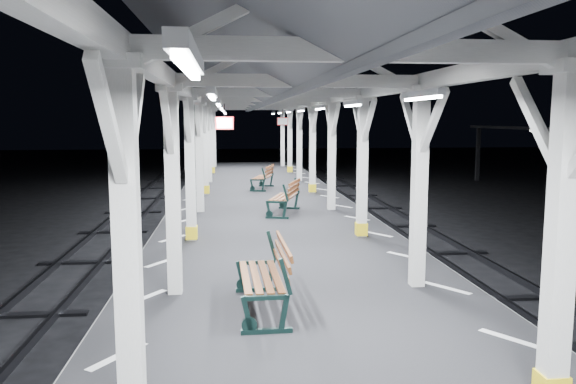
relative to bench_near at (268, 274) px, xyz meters
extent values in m
plane|color=black|center=(0.56, 2.96, -1.54)|extent=(120.00, 120.00, 0.00)
cube|color=black|center=(0.56, 2.96, -1.04)|extent=(6.00, 50.00, 1.00)
cube|color=silver|center=(-1.89, 2.96, -0.54)|extent=(1.00, 48.00, 0.01)
cube|color=silver|center=(3.01, 2.96, -0.54)|extent=(1.00, 48.00, 0.01)
cube|color=#2D2D33|center=(-3.89, 2.96, -1.46)|extent=(0.08, 60.00, 0.16)
cube|color=black|center=(-4.44, 2.96, -1.51)|extent=(2.20, 0.22, 0.06)
cube|color=#2D2D33|center=(5.01, 2.96, -1.46)|extent=(0.08, 60.00, 0.16)
cube|color=#2D2D33|center=(6.11, 2.96, -1.46)|extent=(0.08, 60.00, 0.16)
cube|color=black|center=(5.56, 2.96, -1.51)|extent=(2.20, 0.22, 0.06)
cube|color=silver|center=(-1.44, -3.04, 1.06)|extent=(0.22, 0.22, 3.20)
cube|color=silver|center=(-1.44, -3.04, 2.72)|extent=(0.40, 0.40, 0.12)
cube|color=silver|center=(-1.44, -2.49, 2.21)|extent=(0.10, 0.99, 0.99)
cube|color=silver|center=(-1.44, -3.59, 2.21)|extent=(0.10, 0.99, 0.99)
cube|color=silver|center=(-1.44, 0.96, 1.06)|extent=(0.22, 0.22, 3.20)
cube|color=silver|center=(-1.44, 0.96, 2.72)|extent=(0.40, 0.40, 0.12)
cube|color=silver|center=(-1.44, 1.51, 2.21)|extent=(0.10, 0.99, 0.99)
cube|color=silver|center=(-1.44, 0.41, 2.21)|extent=(0.10, 0.99, 0.99)
cube|color=silver|center=(-1.44, 4.96, 1.06)|extent=(0.22, 0.22, 3.20)
cube|color=silver|center=(-1.44, 4.96, 2.72)|extent=(0.40, 0.40, 0.12)
cube|color=yellow|center=(-1.44, 4.96, -0.36)|extent=(0.26, 0.26, 0.30)
cube|color=silver|center=(-1.44, 5.51, 2.21)|extent=(0.10, 0.99, 0.99)
cube|color=silver|center=(-1.44, 4.41, 2.21)|extent=(0.10, 0.99, 0.99)
cube|color=silver|center=(-1.44, 8.96, 1.06)|extent=(0.22, 0.22, 3.20)
cube|color=silver|center=(-1.44, 8.96, 2.72)|extent=(0.40, 0.40, 0.12)
cube|color=silver|center=(-1.44, 9.51, 2.21)|extent=(0.10, 0.99, 0.99)
cube|color=silver|center=(-1.44, 8.41, 2.21)|extent=(0.10, 0.99, 0.99)
cube|color=silver|center=(-1.44, 12.96, 1.06)|extent=(0.22, 0.22, 3.20)
cube|color=silver|center=(-1.44, 12.96, 2.72)|extent=(0.40, 0.40, 0.12)
cube|color=yellow|center=(-1.44, 12.96, -0.36)|extent=(0.26, 0.26, 0.30)
cube|color=silver|center=(-1.44, 13.51, 2.21)|extent=(0.10, 0.99, 0.99)
cube|color=silver|center=(-1.44, 12.41, 2.21)|extent=(0.10, 0.99, 0.99)
cube|color=silver|center=(-1.44, 16.96, 1.06)|extent=(0.22, 0.22, 3.20)
cube|color=silver|center=(-1.44, 16.96, 2.72)|extent=(0.40, 0.40, 0.12)
cube|color=silver|center=(-1.44, 17.51, 2.21)|extent=(0.10, 0.99, 0.99)
cube|color=silver|center=(-1.44, 16.41, 2.21)|extent=(0.10, 0.99, 0.99)
cube|color=silver|center=(-1.44, 20.96, 1.06)|extent=(0.22, 0.22, 3.20)
cube|color=silver|center=(-1.44, 20.96, 2.72)|extent=(0.40, 0.40, 0.12)
cube|color=yellow|center=(-1.44, 20.96, -0.36)|extent=(0.26, 0.26, 0.30)
cube|color=silver|center=(-1.44, 21.51, 2.21)|extent=(0.10, 0.99, 0.99)
cube|color=silver|center=(-1.44, 20.41, 2.21)|extent=(0.10, 0.99, 0.99)
cube|color=silver|center=(-1.44, 24.96, 1.06)|extent=(0.22, 0.22, 3.20)
cube|color=silver|center=(-1.44, 24.96, 2.72)|extent=(0.40, 0.40, 0.12)
cube|color=silver|center=(-1.44, 25.51, 2.21)|extent=(0.10, 0.99, 0.99)
cube|color=silver|center=(-1.44, 24.41, 2.21)|extent=(0.10, 0.99, 0.99)
cube|color=silver|center=(2.56, -3.04, 1.06)|extent=(0.22, 0.22, 3.20)
cube|color=silver|center=(2.56, -3.04, 2.72)|extent=(0.40, 0.40, 0.12)
cube|color=silver|center=(2.56, -2.49, 2.21)|extent=(0.10, 0.99, 0.99)
cube|color=silver|center=(2.56, 0.96, 1.06)|extent=(0.22, 0.22, 3.20)
cube|color=silver|center=(2.56, 0.96, 2.72)|extent=(0.40, 0.40, 0.12)
cube|color=silver|center=(2.56, 1.51, 2.21)|extent=(0.10, 0.99, 0.99)
cube|color=silver|center=(2.56, 0.41, 2.21)|extent=(0.10, 0.99, 0.99)
cube|color=silver|center=(2.56, 4.96, 1.06)|extent=(0.22, 0.22, 3.20)
cube|color=silver|center=(2.56, 4.96, 2.72)|extent=(0.40, 0.40, 0.12)
cube|color=yellow|center=(2.56, 4.96, -0.36)|extent=(0.26, 0.26, 0.30)
cube|color=silver|center=(2.56, 5.51, 2.21)|extent=(0.10, 0.99, 0.99)
cube|color=silver|center=(2.56, 4.41, 2.21)|extent=(0.10, 0.99, 0.99)
cube|color=silver|center=(2.56, 8.96, 1.06)|extent=(0.22, 0.22, 3.20)
cube|color=silver|center=(2.56, 8.96, 2.72)|extent=(0.40, 0.40, 0.12)
cube|color=silver|center=(2.56, 9.51, 2.21)|extent=(0.10, 0.99, 0.99)
cube|color=silver|center=(2.56, 8.41, 2.21)|extent=(0.10, 0.99, 0.99)
cube|color=silver|center=(2.56, 12.96, 1.06)|extent=(0.22, 0.22, 3.20)
cube|color=silver|center=(2.56, 12.96, 2.72)|extent=(0.40, 0.40, 0.12)
cube|color=yellow|center=(2.56, 12.96, -0.36)|extent=(0.26, 0.26, 0.30)
cube|color=silver|center=(2.56, 13.51, 2.21)|extent=(0.10, 0.99, 0.99)
cube|color=silver|center=(2.56, 12.41, 2.21)|extent=(0.10, 0.99, 0.99)
cube|color=silver|center=(2.56, 16.96, 1.06)|extent=(0.22, 0.22, 3.20)
cube|color=silver|center=(2.56, 16.96, 2.72)|extent=(0.40, 0.40, 0.12)
cube|color=silver|center=(2.56, 17.51, 2.21)|extent=(0.10, 0.99, 0.99)
cube|color=silver|center=(2.56, 16.41, 2.21)|extent=(0.10, 0.99, 0.99)
cube|color=silver|center=(2.56, 20.96, 1.06)|extent=(0.22, 0.22, 3.20)
cube|color=silver|center=(2.56, 20.96, 2.72)|extent=(0.40, 0.40, 0.12)
cube|color=yellow|center=(2.56, 20.96, -0.36)|extent=(0.26, 0.26, 0.30)
cube|color=silver|center=(2.56, 21.51, 2.21)|extent=(0.10, 0.99, 0.99)
cube|color=silver|center=(2.56, 20.41, 2.21)|extent=(0.10, 0.99, 0.99)
cube|color=silver|center=(2.56, 24.96, 1.06)|extent=(0.22, 0.22, 3.20)
cube|color=silver|center=(2.56, 24.96, 2.72)|extent=(0.40, 0.40, 0.12)
cube|color=silver|center=(2.56, 25.51, 2.21)|extent=(0.10, 0.99, 0.99)
cube|color=silver|center=(2.56, 24.41, 2.21)|extent=(0.10, 0.99, 0.99)
cube|color=silver|center=(-1.44, 2.96, 2.84)|extent=(0.18, 48.00, 0.24)
cube|color=silver|center=(2.56, 2.96, 2.84)|extent=(0.18, 48.00, 0.24)
cube|color=silver|center=(0.56, -3.04, 2.84)|extent=(4.20, 0.14, 0.20)
cube|color=silver|center=(0.56, 0.96, 2.84)|extent=(4.20, 0.14, 0.20)
cube|color=silver|center=(0.56, 4.96, 2.84)|extent=(4.20, 0.14, 0.20)
cube|color=silver|center=(0.56, 8.96, 2.84)|extent=(4.20, 0.14, 0.20)
cube|color=silver|center=(0.56, 12.96, 2.84)|extent=(4.20, 0.14, 0.20)
cube|color=silver|center=(0.56, 16.96, 2.84)|extent=(4.20, 0.14, 0.20)
cube|color=silver|center=(0.56, 20.96, 2.84)|extent=(4.20, 0.14, 0.20)
cube|color=silver|center=(0.56, 24.96, 2.84)|extent=(4.20, 0.14, 0.20)
cube|color=silver|center=(0.56, 2.96, 3.76)|extent=(0.16, 48.00, 0.20)
cube|color=#52555A|center=(-0.74, 2.96, 3.38)|extent=(2.80, 49.00, 1.45)
cube|color=#52555A|center=(1.86, 2.96, 3.38)|extent=(2.80, 49.00, 1.45)
cube|color=silver|center=(-0.74, -5.04, 2.56)|extent=(0.10, 1.35, 0.08)
cube|color=white|center=(-0.74, -5.04, 2.51)|extent=(0.05, 1.25, 0.05)
cube|color=silver|center=(-0.74, -1.04, 2.56)|extent=(0.10, 1.35, 0.08)
cube|color=white|center=(-0.74, -1.04, 2.51)|extent=(0.05, 1.25, 0.05)
cube|color=silver|center=(-0.74, 2.96, 2.56)|extent=(0.10, 1.35, 0.08)
cube|color=white|center=(-0.74, 2.96, 2.51)|extent=(0.05, 1.25, 0.05)
cube|color=silver|center=(-0.74, 6.96, 2.56)|extent=(0.10, 1.35, 0.08)
cube|color=white|center=(-0.74, 6.96, 2.51)|extent=(0.05, 1.25, 0.05)
cube|color=silver|center=(-0.74, 10.96, 2.56)|extent=(0.10, 1.35, 0.08)
cube|color=white|center=(-0.74, 10.96, 2.51)|extent=(0.05, 1.25, 0.05)
cube|color=silver|center=(-0.74, 14.96, 2.56)|extent=(0.10, 1.35, 0.08)
cube|color=white|center=(-0.74, 14.96, 2.51)|extent=(0.05, 1.25, 0.05)
cube|color=silver|center=(-0.74, 18.96, 2.56)|extent=(0.10, 1.35, 0.08)
cube|color=white|center=(-0.74, 18.96, 2.51)|extent=(0.05, 1.25, 0.05)
cube|color=silver|center=(-0.74, 22.96, 2.56)|extent=(0.10, 1.35, 0.08)
cube|color=white|center=(-0.74, 22.96, 2.51)|extent=(0.05, 1.25, 0.05)
cube|color=silver|center=(1.86, -1.04, 2.56)|extent=(0.10, 1.35, 0.08)
cube|color=white|center=(1.86, -1.04, 2.51)|extent=(0.05, 1.25, 0.05)
cube|color=silver|center=(1.86, 2.96, 2.56)|extent=(0.10, 1.35, 0.08)
cube|color=white|center=(1.86, 2.96, 2.51)|extent=(0.05, 1.25, 0.05)
cube|color=silver|center=(1.86, 6.96, 2.56)|extent=(0.10, 1.35, 0.08)
cube|color=white|center=(1.86, 6.96, 2.51)|extent=(0.05, 1.25, 0.05)
cube|color=silver|center=(1.86, 10.96, 2.56)|extent=(0.10, 1.35, 0.08)
cube|color=white|center=(1.86, 10.96, 2.51)|extent=(0.05, 1.25, 0.05)
cube|color=silver|center=(1.86, 14.96, 2.56)|extent=(0.10, 1.35, 0.08)
cube|color=white|center=(1.86, 14.96, 2.51)|extent=(0.05, 1.25, 0.05)
cube|color=silver|center=(1.86, 18.96, 2.56)|extent=(0.10, 1.35, 0.08)
cube|color=white|center=(1.86, 18.96, 2.51)|extent=(0.05, 1.25, 0.05)
cube|color=silver|center=(1.86, 22.96, 2.56)|extent=(0.10, 1.35, 0.08)
cube|color=white|center=(1.86, 22.96, 2.51)|extent=(0.05, 1.25, 0.05)
cylinder|color=black|center=(-0.67, 7.79, 2.48)|extent=(0.02, 0.02, 0.36)
cube|color=red|center=(-0.67, 7.79, 2.12)|extent=(0.50, 0.03, 0.35)
cube|color=white|center=(-0.67, 7.79, 2.12)|extent=(0.44, 0.04, 0.29)
cylinder|color=black|center=(1.86, 17.49, 2.48)|extent=(0.02, 0.02, 0.36)
cube|color=red|center=(1.86, 17.49, 2.12)|extent=(0.50, 0.03, 0.35)
cube|color=white|center=(1.86, 17.49, 2.12)|extent=(0.44, 0.05, 0.29)
cube|color=black|center=(14.56, 24.96, 0.11)|extent=(0.20, 0.20, 3.30)
sphere|color=silver|center=(14.56, 18.96, 1.68)|extent=(0.20, 0.20, 0.20)
sphere|color=silver|center=(14.56, 24.96, 1.68)|extent=(0.20, 0.20, 0.20)
cube|color=black|center=(-0.09, -0.91, -0.51)|extent=(0.68, 0.08, 0.07)
cube|color=black|center=(-0.34, -0.91, -0.28)|extent=(0.18, 0.06, 0.52)
cube|color=black|center=(0.14, -0.90, -0.28)|extent=(0.16, 0.06, 0.52)
cube|color=black|center=(0.16, -0.90, 0.22)|extent=(0.18, 0.06, 0.50)
cube|color=black|center=(-0.13, 0.90, -0.51)|extent=(0.68, 0.08, 0.07)
cube|color=black|center=(-0.38, 0.90, -0.28)|extent=(0.18, 0.06, 0.52)
cube|color=black|center=(0.10, 0.91, -0.28)|extent=(0.16, 0.06, 0.52)
cube|color=black|center=(0.12, 0.91, 0.22)|extent=(0.18, 0.06, 0.50)
cube|color=brown|center=(-0.33, -0.01, -0.03)|extent=(0.14, 1.72, 0.04)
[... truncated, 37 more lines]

